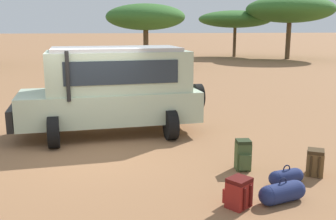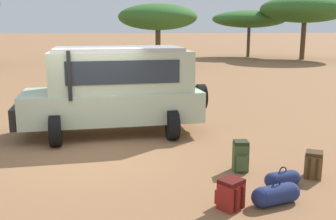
% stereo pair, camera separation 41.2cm
% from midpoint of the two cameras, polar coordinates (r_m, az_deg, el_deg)
% --- Properties ---
extents(ground_plane, '(320.00, 320.00, 0.00)m').
position_cam_midpoint_polar(ground_plane, '(9.87, -11.83, -5.90)').
color(ground_plane, '#936642').
extents(safari_vehicle, '(5.43, 3.02, 2.44)m').
position_cam_midpoint_polar(safari_vehicle, '(11.10, -8.98, 3.08)').
color(safari_vehicle, '#B2C6A8').
rests_on(safari_vehicle, ground_plane).
extents(backpack_beside_front_wheel, '(0.50, 0.51, 0.52)m').
position_cam_midpoint_polar(backpack_beside_front_wheel, '(6.83, 8.43, -11.81)').
color(backpack_beside_front_wheel, maroon).
rests_on(backpack_beside_front_wheel, ground_plane).
extents(backpack_cluster_center, '(0.33, 0.42, 0.66)m').
position_cam_midpoint_polar(backpack_cluster_center, '(8.49, 9.47, -6.52)').
color(backpack_cluster_center, '#42562D').
rests_on(backpack_cluster_center, ground_plane).
extents(backpack_near_rear_wheel, '(0.45, 0.49, 0.55)m').
position_cam_midpoint_polar(backpack_near_rear_wheel, '(8.58, 19.27, -7.23)').
color(backpack_near_rear_wheel, brown).
rests_on(backpack_near_rear_wheel, ground_plane).
extents(duffel_bag_low_black_case, '(0.74, 0.39, 0.40)m').
position_cam_midpoint_polar(duffel_bag_low_black_case, '(7.98, 15.34, -9.35)').
color(duffel_bag_low_black_case, navy).
rests_on(duffel_bag_low_black_case, ground_plane).
extents(duffel_bag_soft_canvas, '(0.92, 0.51, 0.45)m').
position_cam_midpoint_polar(duffel_bag_soft_canvas, '(7.19, 14.65, -11.53)').
color(duffel_bag_soft_canvas, navy).
rests_on(duffel_bag_soft_canvas, ground_plane).
extents(acacia_tree_left_mid, '(5.95, 5.39, 4.64)m').
position_cam_midpoint_polar(acacia_tree_left_mid, '(30.22, -3.67, 13.30)').
color(acacia_tree_left_mid, brown).
rests_on(acacia_tree_left_mid, ground_plane).
extents(acacia_tree_centre_back, '(7.25, 6.22, 4.49)m').
position_cam_midpoint_polar(acacia_tree_centre_back, '(39.91, 9.45, 12.87)').
color(acacia_tree_centre_back, brown).
rests_on(acacia_tree_centre_back, ground_plane).
extents(acacia_tree_right_mid, '(7.97, 7.58, 5.69)m').
position_cam_midpoint_polar(acacia_tree_right_mid, '(38.22, 17.00, 13.79)').
color(acacia_tree_right_mid, brown).
rests_on(acacia_tree_right_mid, ground_plane).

